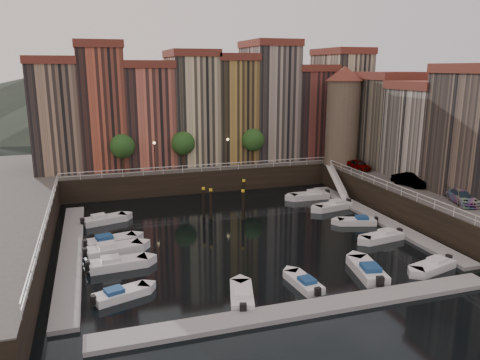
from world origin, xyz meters
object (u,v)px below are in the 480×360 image
object	(u,v)px
corner_tower	(343,114)
boat_left_2	(113,250)
mooring_pilings	(226,202)
boat_left_0	(120,294)
boat_left_1	(117,264)
car_a	(359,166)
car_b	(410,181)
car_c	(463,198)
gangway	(337,181)

from	to	relation	value
corner_tower	boat_left_2	xyz separation A→B (m)	(-32.56, -16.74, -9.79)
mooring_pilings	boat_left_0	world-z (taller)	mooring_pilings
boat_left_1	car_a	size ratio (longest dim) A/B	1.28
car_a	car_b	bearing A→B (deg)	-88.81
boat_left_0	boat_left_1	distance (m)	5.62
car_b	car_c	xyz separation A→B (m)	(0.46, -7.77, -0.03)
boat_left_1	car_a	xyz separation A→B (m)	(32.85, 15.88, 3.29)
boat_left_2	mooring_pilings	bearing A→B (deg)	19.88
boat_left_1	boat_left_0	bearing A→B (deg)	-94.53
gangway	boat_left_1	world-z (taller)	gangway
gangway	car_c	bearing A→B (deg)	-74.42
mooring_pilings	boat_left_1	size ratio (longest dim) A/B	1.15
corner_tower	boat_left_1	xyz separation A→B (m)	(-32.37, -20.03, -9.80)
corner_tower	car_b	size ratio (longest dim) A/B	3.16
boat_left_0	car_b	size ratio (longest dim) A/B	1.00
corner_tower	boat_left_2	size ratio (longest dim) A/B	2.56
boat_left_2	car_a	world-z (taller)	car_a
car_a	car_c	size ratio (longest dim) A/B	0.83
gangway	boat_left_2	size ratio (longest dim) A/B	1.54
boat_left_2	gangway	bearing A→B (deg)	11.03
gangway	boat_left_0	size ratio (longest dim) A/B	1.91
mooring_pilings	car_c	bearing A→B (deg)	-30.51
boat_left_0	mooring_pilings	bearing A→B (deg)	34.37
car_a	car_c	bearing A→B (deg)	-89.68
mooring_pilings	boat_left_1	bearing A→B (deg)	-138.81
gangway	car_a	world-z (taller)	car_a
car_b	boat_left_2	bearing A→B (deg)	167.99
car_b	car_c	world-z (taller)	car_b
boat_left_1	boat_left_2	xyz separation A→B (m)	(-0.19, 3.30, 0.02)
gangway	car_b	xyz separation A→B (m)	(4.29, -9.27, 1.80)
mooring_pilings	boat_left_0	distance (m)	21.15
boat_left_2	car_b	size ratio (longest dim) A/B	1.23
boat_left_0	car_b	distance (m)	36.02
corner_tower	car_c	xyz separation A→B (m)	(1.85, -21.54, -6.50)
mooring_pilings	boat_left_0	bearing A→B (deg)	-127.40
corner_tower	boat_left_0	size ratio (longest dim) A/B	3.17
gangway	car_a	bearing A→B (deg)	5.91
car_b	boat_left_1	bearing A→B (deg)	173.51
boat_left_0	boat_left_1	size ratio (longest dim) A/B	0.85
corner_tower	mooring_pilings	bearing A→B (deg)	-155.64
gangway	car_a	size ratio (longest dim) A/B	2.09
corner_tower	mooring_pilings	distance (m)	23.18
car_b	corner_tower	bearing A→B (deg)	78.75
car_a	car_c	xyz separation A→B (m)	(1.36, -17.39, 0.01)
corner_tower	car_c	size ratio (longest dim) A/B	2.90
car_b	car_c	bearing A→B (deg)	-103.61
boat_left_1	car_c	xyz separation A→B (m)	(34.22, -1.51, 3.30)
corner_tower	boat_left_0	distance (m)	42.52
boat_left_1	car_c	world-z (taller)	car_c
mooring_pilings	boat_left_2	distance (m)	15.18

